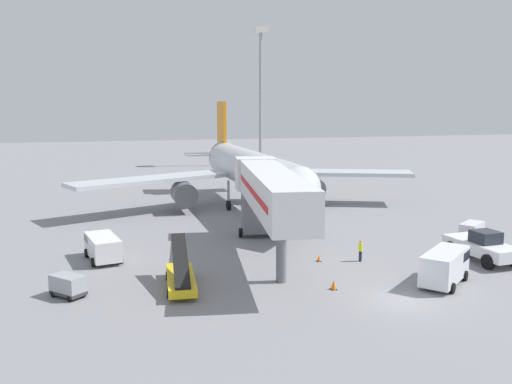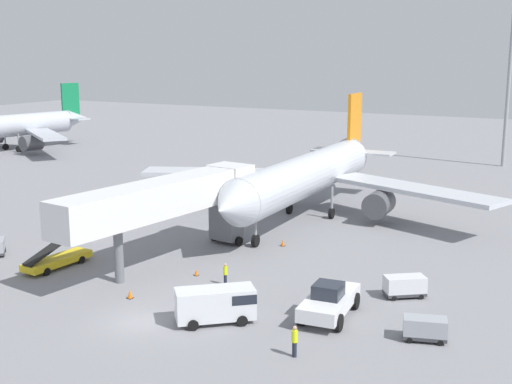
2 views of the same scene
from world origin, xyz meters
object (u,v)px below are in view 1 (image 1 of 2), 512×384
Objects in this scene: pushback_tug at (482,246)px; belt_loader_truck at (181,277)px; baggage_cart_near_right at (68,285)px; baggage_cart_mid_center at (472,230)px; jet_bridge at (268,190)px; service_van_far_center at (445,265)px; airplane_at_gate at (250,170)px; safety_cone_charlie at (302,227)px; safety_cone_alpha at (319,258)px; apron_light_mast at (261,71)px; safety_cone_bravo at (334,285)px; service_van_outer_left at (103,246)px; ground_crew_worker_foreground at (360,250)px.

belt_loader_truck is at bearing -178.49° from pushback_tug.
belt_loader_truck is 2.53× the size of baggage_cart_near_right.
baggage_cart_mid_center is at bearing 10.89° from baggage_cart_near_right.
jet_bridge is 13.70m from service_van_far_center.
safety_cone_charlie is at bearing -78.08° from airplane_at_gate.
apron_light_mast is (12.90, 64.28, 17.46)m from safety_cone_alpha.
pushback_tug reaches higher than safety_cone_charlie.
safety_cone_bravo is at bearing -9.95° from baggage_cart_near_right.
service_van_far_center is at bearing -8.59° from baggage_cart_near_right.
safety_cone_bravo is 1.07× the size of safety_cone_charlie.
baggage_cart_mid_center is at bearing -2.97° from service_van_outer_left.
jet_bridge is 3.41× the size of belt_loader_truck.
pushback_tug is 2.66× the size of baggage_cart_near_right.
jet_bridge is at bearing 151.20° from safety_cone_alpha.
ground_crew_worker_foreground is (-3.14, 6.25, -0.40)m from service_van_far_center.
service_van_outer_left reaches higher than ground_crew_worker_foreground.
safety_cone_bravo is (-1.43, -27.61, -4.10)m from airplane_at_gate.
ground_crew_worker_foreground reaches higher than baggage_cart_near_right.
ground_crew_worker_foreground is 0.06× the size of apron_light_mast.
safety_cone_bravo is at bearing -75.95° from jet_bridge.
jet_bridge is 12.57× the size of ground_crew_worker_foreground.
belt_loader_truck reaches higher than service_van_far_center.
pushback_tug is at bearing 0.94° from baggage_cart_near_right.
airplane_at_gate is at bearing 97.77° from ground_crew_worker_foreground.
baggage_cart_mid_center is (15.34, -18.36, -3.58)m from airplane_at_gate.
safety_cone_alpha is at bearing 10.80° from baggage_cart_near_right.
airplane_at_gate is at bearing 54.28° from baggage_cart_near_right.
apron_light_mast is at bearing 65.62° from baggage_cart_near_right.
ground_crew_worker_foreground is at bearing -86.39° from safety_cone_charlie.
service_van_far_center is 9.40m from safety_cone_alpha.
airplane_at_gate reaches higher than pushback_tug.
baggage_cart_mid_center is (18.81, 1.09, -4.44)m from jet_bridge.
service_van_outer_left is at bearing 152.12° from service_van_far_center.
baggage_cart_near_right reaches higher than safety_cone_alpha.
jet_bridge is 19.36m from baggage_cart_mid_center.
pushback_tug is at bearing 14.01° from safety_cone_bravo.
service_van_far_center is (17.02, -3.50, 0.52)m from belt_loader_truck.
safety_cone_charlie is (-3.84, 17.38, -0.98)m from service_van_far_center.
safety_cone_alpha is (-0.02, -21.35, -4.16)m from airplane_at_gate.
apron_light_mast reaches higher than airplane_at_gate.
safety_cone_alpha is (-15.36, -2.98, -0.58)m from baggage_cart_mid_center.
belt_loader_truck is 6.92m from baggage_cart_near_right.
safety_cone_charlie is at bearing 93.61° from ground_crew_worker_foreground.
apron_light_mast reaches higher than ground_crew_worker_foreground.
service_van_outer_left is 31.16m from baggage_cart_mid_center.
baggage_cart_mid_center is 19.16m from safety_cone_bravo.
safety_cone_charlie is (3.74, 16.64, -0.02)m from safety_cone_bravo.
safety_cone_alpha is at bearing 166.49° from pushback_tug.
pushback_tug is at bearing -17.17° from jet_bridge.
safety_cone_charlie is (20.10, 13.77, -0.47)m from baggage_cart_near_right.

